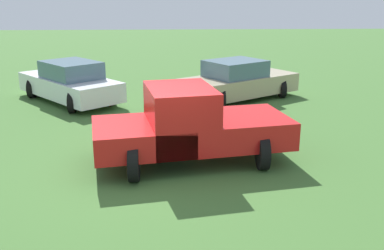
{
  "coord_description": "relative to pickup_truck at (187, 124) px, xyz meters",
  "views": [
    {
      "loc": [
        9.18,
        0.19,
        3.84
      ],
      "look_at": [
        -0.52,
        0.65,
        0.9
      ],
      "focal_mm": 40.83,
      "sensor_mm": 36.0,
      "label": 1
    }
  ],
  "objects": [
    {
      "name": "pickup_truck",
      "position": [
        0.0,
        0.0,
        0.0
      ],
      "size": [
        2.91,
        4.81,
        1.81
      ],
      "rotation": [
        0.0,
        0.0,
        1.75
      ],
      "color": "black",
      "rests_on": "ground_plane"
    },
    {
      "name": "sedan_far",
      "position": [
        -6.32,
        2.15,
        -0.25
      ],
      "size": [
        4.02,
        4.8,
        1.48
      ],
      "rotation": [
        0.0,
        0.0,
        2.15
      ],
      "color": "black",
      "rests_on": "ground_plane"
    },
    {
      "name": "sedan_near",
      "position": [
        -6.21,
        -4.07,
        -0.23
      ],
      "size": [
        4.68,
        4.4,
        1.5
      ],
      "rotation": [
        0.0,
        0.0,
        3.86
      ],
      "color": "black",
      "rests_on": "ground_plane"
    },
    {
      "name": "ground_plane",
      "position": [
        0.5,
        -0.53,
        -0.94
      ],
      "size": [
        80.0,
        80.0,
        0.0
      ],
      "primitive_type": "plane",
      "color": "#3D662D"
    }
  ]
}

